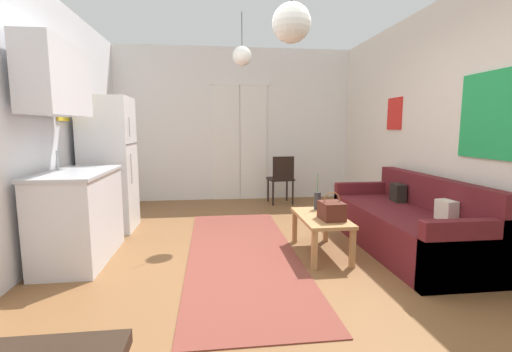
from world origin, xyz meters
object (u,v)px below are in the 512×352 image
accent_chair (281,177)px  pendant_lamp_far (242,56)px  couch (409,226)px  pendant_lamp_near (291,23)px  handbag (332,210)px  refrigerator (109,164)px  coffee_table (321,222)px  bamboo_vase (317,201)px

accent_chair → pendant_lamp_far: (-0.81, -1.42, 1.77)m
couch → accent_chair: accent_chair is taller
pendant_lamp_near → couch: bearing=32.4°
handbag → accent_chair: accent_chair is taller
accent_chair → handbag: bearing=84.2°
handbag → refrigerator: size_ratio=0.16×
coffee_table → refrigerator: bearing=153.3°
refrigerator → accent_chair: refrigerator is taller
couch → pendant_lamp_far: pendant_lamp_far is taller
accent_chair → pendant_lamp_near: size_ratio=1.00×
handbag → bamboo_vase: bearing=91.3°
bamboo_vase → accent_chair: (0.02, 2.24, -0.03)m
couch → bamboo_vase: bearing=162.3°
bamboo_vase → pendant_lamp_near: bearing=-115.5°
bamboo_vase → pendant_lamp_far: 2.08m
coffee_table → pendant_lamp_near: 2.08m
coffee_table → pendant_lamp_far: size_ratio=1.35×
coffee_table → accent_chair: (0.07, 2.54, 0.13)m
coffee_table → pendant_lamp_near: size_ratio=1.05×
bamboo_vase → pendant_lamp_near: (-0.62, -1.31, 1.57)m
couch → handbag: 0.99m
accent_chair → pendant_lamp_near: pendant_lamp_near is taller
couch → coffee_table: couch is taller
handbag → pendant_lamp_far: 2.31m
couch → coffee_table: (-1.01, 0.00, 0.08)m
pendant_lamp_near → handbag: bearing=53.3°
couch → pendant_lamp_near: size_ratio=2.47×
refrigerator → couch: bearing=-19.7°
handbag → refrigerator: (-2.54, 1.40, 0.36)m
pendant_lamp_near → pendant_lamp_far: size_ratio=1.29×
coffee_table → pendant_lamp_far: 2.33m
bamboo_vase → pendant_lamp_near: 2.13m
couch → coffee_table: 1.01m
refrigerator → accent_chair: size_ratio=2.04×
coffee_table → couch: bearing=-0.0°
bamboo_vase → accent_chair: bearing=89.4°
couch → bamboo_vase: size_ratio=5.04×
bamboo_vase → refrigerator: 2.72m
couch → refrigerator: refrigerator is taller
refrigerator → pendant_lamp_far: 2.23m
couch → pendant_lamp_far: (-1.75, 1.13, 1.99)m
coffee_table → pendant_lamp_far: (-0.74, 1.13, 1.91)m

